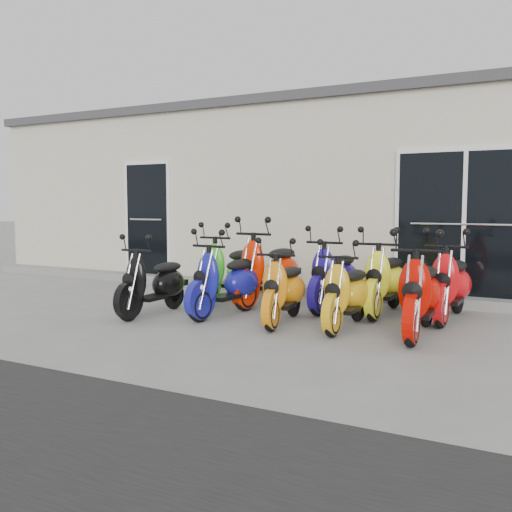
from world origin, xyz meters
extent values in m
plane|color=gray|center=(0.00, 0.00, 0.00)|extent=(80.00, 80.00, 0.00)
cube|color=beige|center=(0.00, 5.20, 1.60)|extent=(14.00, 6.00, 3.20)
cube|color=#3F3F42|center=(0.00, 5.20, 3.28)|extent=(14.20, 6.20, 0.16)
cube|color=gray|center=(0.00, 2.02, 0.07)|extent=(14.00, 0.40, 0.15)
cube|color=black|center=(-3.20, 2.17, 1.26)|extent=(1.07, 0.08, 2.22)
cube|color=black|center=(2.60, 2.17, 1.26)|extent=(2.02, 0.08, 2.22)
camera|label=1|loc=(3.81, -6.57, 1.48)|focal=40.00mm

